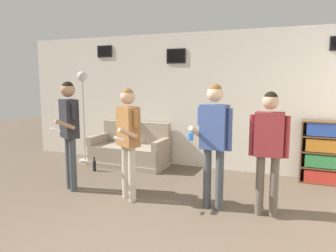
% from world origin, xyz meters
% --- Properties ---
extents(wall_back, '(8.41, 0.08, 2.70)m').
position_xyz_m(wall_back, '(-0.00, 3.84, 1.36)').
color(wall_back, silver).
rests_on(wall_back, ground_plane).
extents(couch, '(1.60, 0.80, 0.88)m').
position_xyz_m(couch, '(-1.49, 3.42, 0.29)').
color(couch, gray).
rests_on(couch, ground_plane).
extents(bookshelf, '(0.85, 0.30, 1.08)m').
position_xyz_m(bookshelf, '(2.23, 3.62, 0.54)').
color(bookshelf, brown).
rests_on(bookshelf, ground_plane).
extents(floor_lamp, '(0.28, 0.28, 1.95)m').
position_xyz_m(floor_lamp, '(-2.57, 3.34, 1.41)').
color(floor_lamp, '#ADA89E').
rests_on(floor_lamp, ground_plane).
extents(person_player_foreground_left, '(0.44, 0.60, 1.75)m').
position_xyz_m(person_player_foreground_left, '(-1.62, 1.69, 1.09)').
color(person_player_foreground_left, '#3D4247').
rests_on(person_player_foreground_left, ground_plane).
extents(person_player_foreground_center, '(0.45, 0.59, 1.66)m').
position_xyz_m(person_player_foreground_center, '(-0.54, 1.67, 1.02)').
color(person_player_foreground_center, '#B7AD99').
rests_on(person_player_foreground_center, ground_plane).
extents(person_watcher_holding_cup, '(0.54, 0.41, 1.73)m').
position_xyz_m(person_watcher_holding_cup, '(0.72, 1.79, 1.07)').
color(person_watcher_holding_cup, '#3D4247').
rests_on(person_watcher_holding_cup, ground_plane).
extents(person_spectator_near_bookshelf, '(0.50, 0.21, 1.63)m').
position_xyz_m(person_spectator_near_bookshelf, '(1.42, 1.84, 1.00)').
color(person_spectator_near_bookshelf, brown).
rests_on(person_spectator_near_bookshelf, ground_plane).
extents(bottle_on_floor, '(0.07, 0.07, 0.28)m').
position_xyz_m(bottle_on_floor, '(-1.91, 2.74, 0.11)').
color(bottle_on_floor, black).
rests_on(bottle_on_floor, ground_plane).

